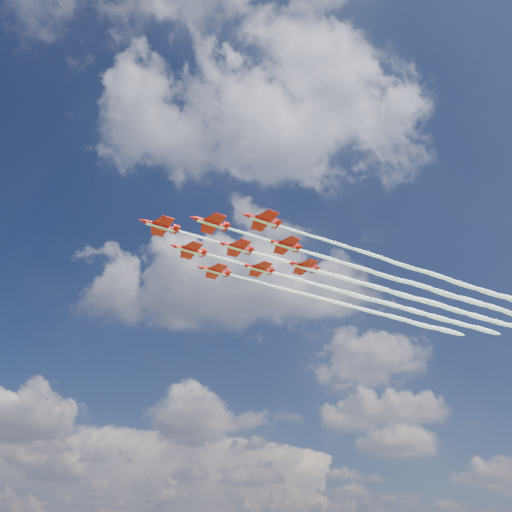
# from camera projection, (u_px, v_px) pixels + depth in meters

# --- Properties ---
(jet_lead) EXTENTS (88.58, 60.99, 2.65)m
(jet_lead) POSITION_uv_depth(u_px,v_px,m) (324.00, 272.00, 144.24)
(jet_lead) COLOR red
(jet_row2_port) EXTENTS (88.58, 60.99, 2.65)m
(jet_row2_port) POSITION_uv_depth(u_px,v_px,m) (368.00, 270.00, 143.21)
(jet_row2_port) COLOR red
(jet_row2_starb) EXTENTS (88.58, 60.99, 2.65)m
(jet_row2_starb) POSITION_uv_depth(u_px,v_px,m) (339.00, 290.00, 153.92)
(jet_row2_starb) COLOR red
(jet_row3_port) EXTENTS (88.58, 60.99, 2.65)m
(jet_row3_port) POSITION_uv_depth(u_px,v_px,m) (414.00, 268.00, 142.19)
(jet_row3_port) COLOR red
(jet_row3_centre) EXTENTS (88.58, 60.99, 2.65)m
(jet_row3_centre) POSITION_uv_depth(u_px,v_px,m) (381.00, 289.00, 152.89)
(jet_row3_centre) COLOR red
(jet_row3_starb) EXTENTS (88.58, 60.99, 2.65)m
(jet_row3_starb) POSITION_uv_depth(u_px,v_px,m) (352.00, 306.00, 163.60)
(jet_row3_starb) COLOR red
(jet_row4_port) EXTENTS (88.58, 60.99, 2.65)m
(jet_row4_port) POSITION_uv_depth(u_px,v_px,m) (423.00, 287.00, 151.87)
(jet_row4_port) COLOR red
(jet_row4_starb) EXTENTS (88.58, 60.99, 2.65)m
(jet_row4_starb) POSITION_uv_depth(u_px,v_px,m) (392.00, 305.00, 162.58)
(jet_row4_starb) COLOR red
(jet_tail) EXTENTS (88.58, 60.99, 2.65)m
(jet_tail) POSITION_uv_depth(u_px,v_px,m) (432.00, 303.00, 161.55)
(jet_tail) COLOR red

